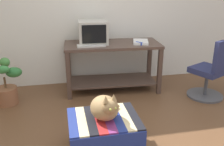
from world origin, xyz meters
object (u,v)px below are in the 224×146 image
tv_monitor (93,32)px  potted_plant (6,86)px  ottoman_with_blanket (104,134)px  keyboard (91,46)px  office_chair (211,73)px  cat (105,108)px  book (141,42)px  desk (112,58)px  stapler (139,43)px

tv_monitor → potted_plant: tv_monitor is taller
ottoman_with_blanket → keyboard: bearing=87.4°
tv_monitor → office_chair: bearing=-19.1°
keyboard → cat: (-0.05, -1.41, -0.26)m
keyboard → potted_plant: bearing=-175.7°
book → ottoman_with_blanket: (-0.82, -1.43, -0.58)m
desk → cat: (-0.39, -1.53, -0.01)m
cat → stapler: size_ratio=3.62×
potted_plant → stapler: 1.97m
potted_plant → office_chair: office_chair is taller
tv_monitor → book: size_ratio=1.49×
keyboard → ottoman_with_blanket: bearing=-92.2°
tv_monitor → ottoman_with_blanket: tv_monitor is taller
keyboard → office_chair: size_ratio=0.45×
desk → cat: size_ratio=3.67×
ottoman_with_blanket → office_chair: (1.72, 0.90, 0.20)m
tv_monitor → desk: bearing=-9.3°
stapler → desk: bearing=121.6°
keyboard → potted_plant: 1.30m
book → tv_monitor: bearing=-174.8°
desk → potted_plant: size_ratio=2.32×
ottoman_with_blanket → cat: 0.31m
tv_monitor → book: (0.70, -0.13, -0.14)m
keyboard → office_chair: (1.66, -0.48, -0.37)m
ottoman_with_blanket → stapler: size_ratio=6.32×
book → stapler: 0.11m
office_chair → potted_plant: bearing=-33.7°
desk → book: size_ratio=4.96×
tv_monitor → keyboard: (-0.06, -0.18, -0.15)m
book → cat: size_ratio=0.74×
keyboard → stapler: size_ratio=3.64×
tv_monitor → cat: tv_monitor is taller
tv_monitor → ottoman_with_blanket: bearing=-91.1°
potted_plant → office_chair: 2.89m
book → potted_plant: book is taller
cat → office_chair: office_chair is taller
keyboard → book: bearing=4.2°
cat → office_chair: (1.71, 0.93, -0.11)m
ottoman_with_blanket → potted_plant: 1.73m
office_chair → stapler: (-0.96, 0.43, 0.38)m
tv_monitor → office_chair: tv_monitor is taller
desk → book: bearing=-6.3°
book → potted_plant: (-1.96, -0.13, -0.50)m
tv_monitor → stapler: tv_monitor is taller
tv_monitor → cat: size_ratio=1.10×
desk → keyboard: bearing=-156.7°
potted_plant → stapler: bearing=1.0°
cat → keyboard: bearing=72.9°
keyboard → book: 0.76m
desk → office_chair: size_ratio=1.64×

